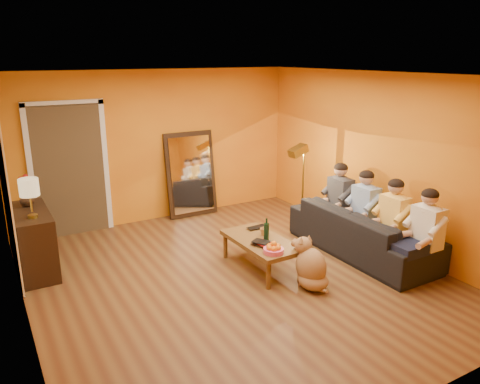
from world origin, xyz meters
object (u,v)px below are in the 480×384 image
coffee_table (261,254)px  laptop (259,228)px  person_mid_left (394,222)px  floor_lamp (303,190)px  sideboard (34,241)px  mirror_frame (191,174)px  tumbler (264,232)px  person_far_right (340,201)px  wine_bottle (266,229)px  sofa (362,231)px  dog (311,263)px  person_far_left (426,234)px  person_mid_right (365,211)px  table_lamp (30,198)px  vase (27,199)px

coffee_table → laptop: (0.18, 0.35, 0.22)m
person_mid_left → floor_lamp: bearing=103.3°
sideboard → mirror_frame: bearing=21.2°
coffee_table → tumbler: tumbler is taller
person_far_right → wine_bottle: (-1.64, -0.40, -0.03)m
person_far_right → sofa: bearing=-101.3°
dog → person_far_left: size_ratio=0.55×
person_far_left → person_mid_right: 1.10m
person_far_right → floor_lamp: bearing=127.9°
mirror_frame → sideboard: mirror_frame is taller
dog → laptop: dog is taller
table_lamp → vase: table_lamp is taller
floor_lamp → wine_bottle: 1.55m
sideboard → wine_bottle: 3.13m
table_lamp → dog: size_ratio=0.77×
sideboard → person_mid_left: size_ratio=0.97×
coffee_table → dog: size_ratio=1.83×
person_mid_left → vase: 5.03m
sideboard → dog: sideboard is taller
coffee_table → person_far_left: size_ratio=1.00×
table_lamp → person_mid_left: table_lamp is taller
person_far_right → laptop: size_ratio=4.01×
person_mid_left → person_mid_right: same height
coffee_table → person_far_left: (1.69, -1.30, 0.40)m
wine_bottle → person_far_left: bearing=-37.4°
person_mid_right → wine_bottle: person_mid_right is taller
sideboard → coffee_table: bearing=-28.7°
sideboard → coffee_table: size_ratio=0.97×
person_mid_left → person_far_right: 1.10m
table_lamp → person_far_left: (4.37, -2.47, -0.49)m
sofa → person_far_right: person_far_right is taller
mirror_frame → person_far_left: (1.58, -3.85, -0.15)m
wine_bottle → laptop: wine_bottle is taller
mirror_frame → coffee_table: size_ratio=1.25×
floor_lamp → person_far_right: bearing=-53.5°
person_far_left → person_far_right: same height
table_lamp → person_mid_right: size_ratio=0.42×
sofa → wine_bottle: (-1.51, 0.25, 0.23)m
table_lamp → tumbler: bearing=-20.5°
coffee_table → floor_lamp: size_ratio=0.85×
dog → person_mid_right: bearing=4.4°
dog → laptop: bearing=76.2°
laptop → vase: bearing=150.6°
person_far_right → wine_bottle: person_far_right is taller
person_mid_left → dog: bearing=-179.1°
table_lamp → coffee_table: (2.68, -1.17, -0.90)m
person_far_right → vase: 4.59m
laptop → tumbler: bearing=-108.5°
table_lamp → dog: (2.93, -1.94, -0.77)m
coffee_table → floor_lamp: 1.64m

